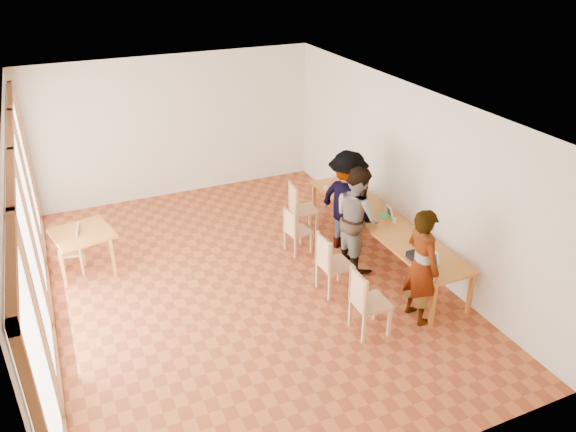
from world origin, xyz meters
The scene contains 25 objects.
ground centered at (0.00, 0.00, 0.00)m, with size 8.00×8.00×0.00m, color #AD532A.
wall_back centered at (0.00, 4.00, 1.50)m, with size 6.00×0.10×3.00m, color beige.
wall_front centered at (0.00, -4.00, 1.50)m, with size 6.00×0.10×3.00m, color beige.
wall_right centered at (3.00, 0.00, 1.50)m, with size 0.10×8.00×3.00m, color beige.
window_wall centered at (-2.96, 0.00, 1.50)m, with size 0.10×8.00×3.00m, color white.
ceiling centered at (0.00, 0.00, 3.02)m, with size 6.00×8.00×0.04m, color white.
communal_table centered at (2.50, -0.19, 0.70)m, with size 0.80×4.00×0.75m.
side_table centered at (-2.27, 1.45, 0.67)m, with size 0.90×0.90×0.75m.
chair_near centered at (1.14, -1.87, 0.63)m, with size 0.50×0.50×0.55m.
chair_mid centered at (1.17, -0.77, 0.63)m, with size 0.49×0.49×0.54m.
chair_far centered at (1.19, 0.59, 0.52)m, with size 0.45×0.45×0.45m.
chair_empty centered at (1.57, 1.23, 0.61)m, with size 0.51×0.51×0.53m.
chair_spare centered at (-2.41, 1.52, 0.51)m, with size 0.44×0.44×0.44m.
person_near centered at (2.06, -1.89, 0.90)m, with size 0.65×0.43×1.80m, color gray.
person_mid centered at (1.98, -0.20, 0.91)m, with size 0.88×0.69×1.81m, color gray.
person_far centered at (2.10, 0.36, 0.93)m, with size 1.21×0.69×1.87m, color gray.
laptop_near centered at (2.40, -1.68, 0.81)m, with size 0.24×0.27×0.22m.
laptop_mid centered at (2.65, -0.10, 0.80)m, with size 0.22×0.25×0.19m.
laptop_far centered at (2.53, 0.69, 0.80)m, with size 0.20×0.23×0.19m.
yellow_mug centered at (2.67, -1.14, 0.80)m, with size 0.14×0.14×0.11m, color yellow.
green_bottle centered at (2.26, -1.84, 0.89)m, with size 0.07×0.07×0.28m, color #0F6B2D.
clear_glass centered at (2.62, -0.37, 0.80)m, with size 0.07×0.07×0.09m, color silver.
condiment_cup centered at (2.21, 1.35, 0.78)m, with size 0.08×0.08×0.06m, color white.
pink_phone centered at (2.79, 1.24, 0.76)m, with size 0.05×0.10×0.01m, color #F04570.
black_pouch centered at (2.24, -1.49, 0.80)m, with size 0.16×0.26×0.09m, color black.
Camera 1 is at (-2.46, -7.34, 5.18)m, focal length 35.00 mm.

